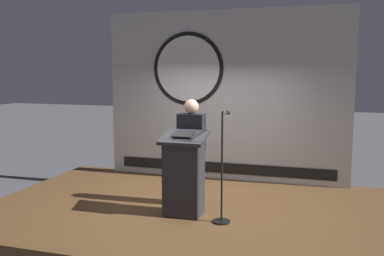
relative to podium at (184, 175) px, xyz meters
name	(u,v)px	position (x,y,z in m)	size (l,w,h in m)	color
ground_plane	(196,227)	(0.09, 0.33, -0.89)	(40.00, 40.00, 0.00)	#4C4C51
stage_platform	(196,217)	(0.09, 0.33, -0.74)	(6.40, 4.00, 0.30)	brown
banner_display	(223,96)	(0.06, 2.18, 1.00)	(4.60, 0.12, 3.17)	silver
podium	(184,175)	(0.00, 0.00, 0.00)	(0.64, 0.50, 1.21)	#26262B
speaker_person	(191,152)	(-0.03, 0.48, 0.25)	(0.40, 0.26, 1.64)	black
microphone_stand	(223,183)	(0.59, -0.10, -0.05)	(0.24, 0.52, 1.53)	black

